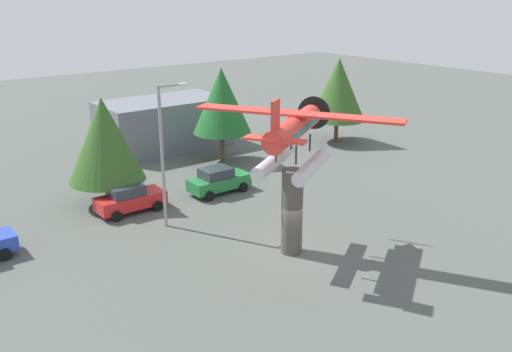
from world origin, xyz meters
The scene contains 10 objects.
ground_plane centered at (0.00, 0.00, 0.00)m, with size 140.00×140.00×0.00m, color #515651.
display_pedestal centered at (0.00, 0.00, 2.24)m, with size 1.10×1.10×4.49m, color #4C4742.
floatplane_monument centered at (0.11, 0.07, 6.16)m, with size 7.02×9.46×4.00m.
car_mid_red centered at (-4.23, 10.18, 0.88)m, with size 4.20×2.02×1.76m.
car_far_green centered at (1.97, 9.66, 0.88)m, with size 4.20×2.02×1.76m.
streetlight_primary centered at (-3.35, 6.93, 4.72)m, with size 1.84×0.28×8.17m.
storefront_building centered at (4.63, 22.00, 2.08)m, with size 10.59×5.78×4.15m, color slate.
tree_east centered at (-4.61, 12.35, 4.19)m, with size 4.75×4.75×6.84m.
tree_center_back centered at (6.28, 15.45, 4.87)m, with size 4.54×4.54×7.41m.
tree_far_east centered at (17.70, 14.12, 4.74)m, with size 4.89×4.89×7.47m.
Camera 1 is at (-17.28, -19.33, 12.93)m, focal length 38.53 mm.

